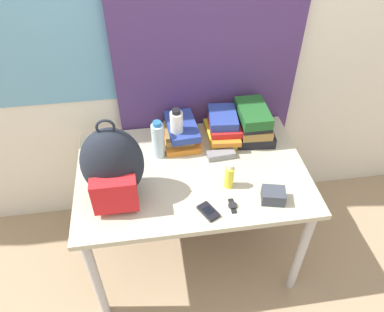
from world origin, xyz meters
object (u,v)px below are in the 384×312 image
at_px(book_stack_right, 253,123).
at_px(sunglasses_case, 221,155).
at_px(sunscreen_bottle, 229,177).
at_px(book_stack_center, 223,127).
at_px(sports_bottle, 177,131).
at_px(water_bottle, 158,140).
at_px(camera_pouch, 273,196).
at_px(backpack, 113,167).
at_px(book_stack_left, 181,133).
at_px(wristwatch, 232,206).
at_px(cell_phone, 208,211).

xyz_separation_m(book_stack_right, sunglasses_case, (-0.21, -0.16, -0.07)).
bearing_deg(sunscreen_bottle, book_stack_center, 82.30).
distance_m(sports_bottle, sunscreen_bottle, 0.39).
height_order(water_bottle, sunglasses_case, water_bottle).
xyz_separation_m(water_bottle, sunscreen_bottle, (0.32, -0.28, -0.04)).
xyz_separation_m(water_bottle, camera_pouch, (0.51, -0.41, -0.07)).
bearing_deg(water_bottle, backpack, -130.76).
distance_m(book_stack_left, sunglasses_case, 0.26).
xyz_separation_m(sports_bottle, wristwatch, (0.21, -0.45, -0.12)).
relative_size(backpack, book_stack_center, 1.52).
height_order(backpack, book_stack_center, backpack).
height_order(book_stack_center, water_bottle, water_bottle).
bearing_deg(book_stack_center, book_stack_left, 179.48).
xyz_separation_m(sunscreen_bottle, camera_pouch, (0.19, -0.12, -0.03)).
height_order(sunglasses_case, wristwatch, sunglasses_case).
height_order(backpack, wristwatch, backpack).
bearing_deg(backpack, book_stack_left, 45.40).
height_order(book_stack_center, cell_phone, book_stack_center).
distance_m(camera_pouch, wristwatch, 0.20).
xyz_separation_m(sports_bottle, sunglasses_case, (0.22, -0.11, -0.11)).
height_order(backpack, cell_phone, backpack).
height_order(cell_phone, wristwatch, cell_phone).
height_order(sunscreen_bottle, camera_pouch, sunscreen_bottle).
height_order(book_stack_right, sports_bottle, sports_bottle).
bearing_deg(water_bottle, sunglasses_case, -11.89).
height_order(book_stack_left, sunglasses_case, book_stack_left).
distance_m(water_bottle, sports_bottle, 0.11).
bearing_deg(book_stack_right, water_bottle, -170.16).
xyz_separation_m(sports_bottle, cell_phone, (0.09, -0.48, -0.12)).
relative_size(backpack, sunscreen_bottle, 3.11).
relative_size(backpack, wristwatch, 4.91).
bearing_deg(backpack, sunglasses_case, 18.97).
relative_size(water_bottle, cell_phone, 1.84).
relative_size(book_stack_left, book_stack_center, 0.97).
distance_m(sports_bottle, cell_phone, 0.50).
height_order(book_stack_left, water_bottle, water_bottle).
bearing_deg(sunglasses_case, camera_pouch, -61.61).
distance_m(water_bottle, sunglasses_case, 0.35).
xyz_separation_m(book_stack_center, book_stack_right, (0.17, -0.00, 0.01)).
bearing_deg(sunscreen_bottle, book_stack_right, 59.74).
distance_m(backpack, book_stack_left, 0.52).
distance_m(book_stack_right, sunscreen_bottle, 0.44).
relative_size(book_stack_right, cell_phone, 2.39).
bearing_deg(book_stack_center, sports_bottle, -167.83).
xyz_separation_m(book_stack_right, camera_pouch, (-0.03, -0.50, -0.06)).
xyz_separation_m(book_stack_left, book_stack_right, (0.41, -0.01, 0.03)).
bearing_deg(book_stack_left, camera_pouch, -53.07).
bearing_deg(camera_pouch, sunscreen_bottle, 146.65).
xyz_separation_m(book_stack_right, water_bottle, (-0.54, -0.09, 0.02)).
bearing_deg(sports_bottle, backpack, -137.68).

